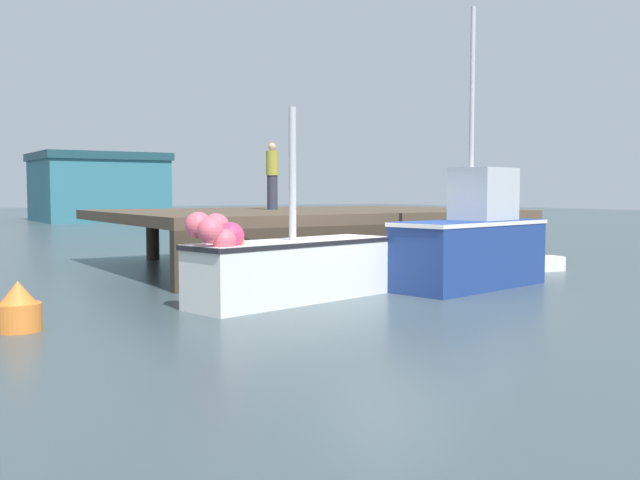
# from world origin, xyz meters

# --- Properties ---
(ground) EXTENTS (120.00, 160.00, 0.10)m
(ground) POSITION_xyz_m (0.00, 0.00, -0.05)
(ground) COLOR #3D4C51
(pier) EXTENTS (10.41, 7.26, 1.46)m
(pier) POSITION_xyz_m (1.92, 5.72, 1.21)
(pier) COLOR brown
(pier) RESTS_ON ground
(fishing_boat_near_left) EXTENTS (4.34, 2.03, 3.46)m
(fishing_boat_near_left) POSITION_xyz_m (-1.94, 0.57, 0.65)
(fishing_boat_near_left) COLOR silver
(fishing_boat_near_left) RESTS_ON ground
(fishing_boat_near_right) EXTENTS (3.89, 2.07, 5.65)m
(fishing_boat_near_right) POSITION_xyz_m (2.23, 0.22, 0.91)
(fishing_boat_near_right) COLOR navy
(fishing_boat_near_right) RESTS_ON ground
(rowboat) EXTENTS (2.03, 0.96, 0.40)m
(rowboat) POSITION_xyz_m (5.42, 1.62, 0.18)
(rowboat) COLOR white
(rowboat) RESTS_ON ground
(dockworker) EXTENTS (0.34, 0.34, 1.84)m
(dockworker) POSITION_xyz_m (1.37, 7.11, 2.40)
(dockworker) COLOR #2D3342
(dockworker) RESTS_ON pier
(warehouse) EXTENTS (7.93, 7.20, 4.44)m
(warehouse) POSITION_xyz_m (5.26, 38.03, 2.24)
(warehouse) COLOR #2D6B7A
(warehouse) RESTS_ON ground
(mooring_buoy_foreground) EXTENTS (0.64, 0.64, 0.71)m
(mooring_buoy_foreground) POSITION_xyz_m (-6.51, 0.25, 0.32)
(mooring_buoy_foreground) COLOR orange
(mooring_buoy_foreground) RESTS_ON ground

